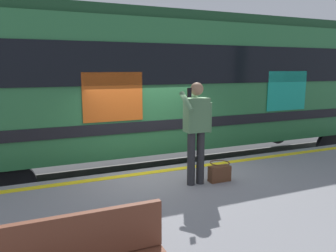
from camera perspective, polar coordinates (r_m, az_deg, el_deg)
name	(u,v)px	position (r m, az deg, el deg)	size (l,w,h in m)	color
ground_plane	(156,209)	(7.07, -2.11, -14.36)	(24.44, 24.44, 0.00)	#3D3D3F
platform	(223,252)	(4.81, 9.70, -20.98)	(14.72, 5.16, 0.92)	gray
safety_line	(161,171)	(6.48, -1.20, -7.92)	(14.43, 0.16, 0.01)	yellow
track_rail_near	(136,183)	(8.30, -5.69, -10.01)	(19.14, 0.08, 0.16)	slate
track_rail_far	(121,167)	(9.61, -8.27, -7.22)	(19.14, 0.08, 0.16)	slate
train_carriage	(185,81)	(9.08, 3.03, 7.95)	(13.52, 2.76, 4.09)	#2D723F
passenger	(196,125)	(5.56, 4.97, 0.21)	(0.57, 0.55, 1.78)	#262628
handbag	(220,172)	(5.96, 9.04, -8.04)	(0.40, 0.36, 0.35)	#59331E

